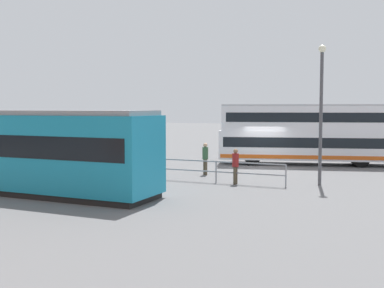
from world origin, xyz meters
The scene contains 8 objects.
ground_plane centered at (0.00, 0.00, 0.00)m, with size 160.00×160.00×0.00m, color slate.
double_decker_bus centered at (-2.38, -2.82, 2.00)m, with size 11.66×5.06×3.90m.
tram_yellow centered at (8.64, 12.26, 1.85)m, with size 15.01×3.00×3.57m.
pedestrian_near_railing centered at (2.06, 4.19, 1.02)m, with size 0.45×0.45×1.76m.
pedestrian_crossing centered at (-0.44, 6.66, 0.99)m, with size 0.32×0.36×1.71m.
pedestrian_railing centered at (0.56, 6.63, 0.73)m, with size 6.95×0.17×1.08m.
info_sign centered at (5.96, 6.43, 1.72)m, with size 0.97×0.17×2.54m.
street_lamp centered at (-4.24, 5.40, 3.88)m, with size 0.36×0.36×6.60m.
Camera 1 is at (-7.28, 28.53, 3.66)m, focal length 44.67 mm.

